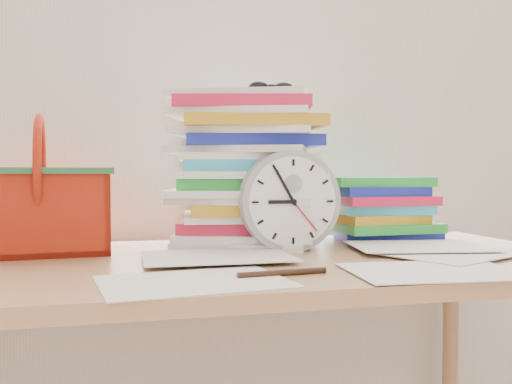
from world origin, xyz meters
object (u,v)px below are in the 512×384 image
object	(u,v)px
desk	(261,292)
basket	(40,185)
clock	(290,201)
book_stack	(382,209)
paper_stack	(247,169)

from	to	relation	value
desk	basket	bearing A→B (deg)	157.86
clock	basket	distance (m)	0.55
book_stack	desk	bearing A→B (deg)	-151.49
paper_stack	basket	distance (m)	0.48
paper_stack	book_stack	xyz separation A→B (m)	(0.36, -0.01, -0.10)
book_stack	clock	bearing A→B (deg)	-154.54
clock	basket	bearing A→B (deg)	167.49
clock	paper_stack	bearing A→B (deg)	112.25
desk	basket	size ratio (longest dim) A/B	4.68
desk	clock	size ratio (longest dim) A/B	6.17
desk	basket	world-z (taller)	basket
paper_stack	book_stack	world-z (taller)	paper_stack
book_stack	basket	distance (m)	0.84
desk	book_stack	world-z (taller)	book_stack
clock	book_stack	xyz separation A→B (m)	(0.30, 0.14, -0.03)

